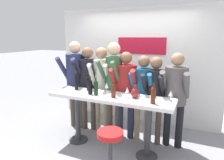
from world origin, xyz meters
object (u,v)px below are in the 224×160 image
at_px(wine_glass_1, 107,86).
at_px(wine_bottle_3, 90,86).
at_px(person_far_left, 76,75).
at_px(wine_bottle_5, 113,90).
at_px(person_center, 114,78).
at_px(person_right, 143,89).
at_px(wine_bottle_1, 76,82).
at_px(person_far_right, 155,91).
at_px(tasting_table, 110,105).
at_px(decorative_vase, 135,93).
at_px(wine_bottle_4, 88,83).
at_px(bar_stool, 110,148).
at_px(person_left, 88,80).
at_px(person_center_right, 126,87).
at_px(wine_bottle_0, 96,87).
at_px(person_center_left, 102,80).
at_px(wine_glass_2, 127,90).
at_px(person_rightmost, 175,91).
at_px(wine_bottle_2, 153,94).
at_px(wine_glass_0, 171,94).

bearing_deg(wine_glass_1, wine_bottle_3, -139.58).
xyz_separation_m(person_far_left, wine_bottle_5, (1.12, -0.60, -0.04)).
distance_m(person_center, person_right, 0.59).
relative_size(wine_bottle_1, wine_glass_1, 1.85).
bearing_deg(person_far_right, tasting_table, -142.86).
relative_size(tasting_table, decorative_vase, 9.78).
bearing_deg(tasting_table, wine_bottle_4, 166.50).
bearing_deg(bar_stool, person_left, 130.51).
distance_m(person_center, decorative_vase, 0.70).
bearing_deg(person_center_right, wine_bottle_0, -127.60).
bearing_deg(person_center_left, wine_glass_2, -47.00).
bearing_deg(decorative_vase, wine_bottle_0, -171.62).
distance_m(person_far_right, person_rightmost, 0.35).
relative_size(bar_stool, wine_glass_2, 4.04).
relative_size(person_rightmost, wine_glass_1, 9.58).
bearing_deg(person_right, tasting_table, -134.02).
bearing_deg(person_rightmost, person_far_left, -179.11).
height_order(bar_stool, wine_glass_1, wine_glass_1).
xyz_separation_m(bar_stool, person_far_right, (0.34, 1.19, 0.54)).
bearing_deg(wine_glass_2, person_far_left, 158.69).
relative_size(person_center_right, wine_bottle_2, 5.45).
height_order(person_far_left, wine_bottle_5, person_far_left).
bearing_deg(person_rightmost, tasting_table, -152.01).
bearing_deg(decorative_vase, wine_bottle_4, 174.36).
relative_size(wine_bottle_2, wine_glass_0, 1.74).
xyz_separation_m(person_far_left, person_center_left, (0.61, 0.00, -0.05)).
xyz_separation_m(person_far_right, person_rightmost, (0.34, 0.04, 0.03)).
bearing_deg(wine_bottle_1, tasting_table, -6.98).
xyz_separation_m(person_right, wine_bottle_0, (-0.66, -0.57, 0.11)).
bearing_deg(person_right, wine_glass_1, -148.70).
distance_m(person_center_left, wine_bottle_5, 0.79).
distance_m(person_center_left, wine_bottle_4, 0.41).
bearing_deg(person_center_right, person_right, -1.11).
relative_size(wine_bottle_0, wine_bottle_3, 0.99).
xyz_separation_m(person_left, wine_bottle_3, (0.38, -0.58, 0.03)).
bearing_deg(wine_bottle_5, wine_glass_0, 10.36).
bearing_deg(wine_bottle_1, wine_glass_1, 3.09).
relative_size(bar_stool, wine_glass_1, 4.04).
relative_size(person_right, wine_bottle_3, 5.27).
bearing_deg(wine_bottle_2, decorative_vase, 154.53).
relative_size(person_center_left, person_center, 0.95).
bearing_deg(person_center_right, wine_bottle_4, -154.73).
bearing_deg(wine_bottle_1, wine_glass_0, -0.38).
bearing_deg(bar_stool, wine_bottle_4, 134.25).
distance_m(wine_glass_1, wine_glass_2, 0.45).
bearing_deg(wine_glass_1, wine_bottle_2, -16.05).
bearing_deg(decorative_vase, wine_glass_2, -164.20).
height_order(person_far_left, wine_glass_1, person_far_left).
height_order(person_center_left, decorative_vase, person_center_left).
xyz_separation_m(wine_bottle_0, wine_bottle_3, (-0.11, 0.00, 0.00)).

